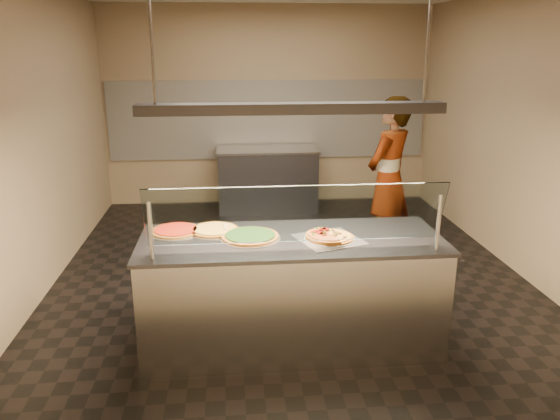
{
  "coord_description": "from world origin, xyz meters",
  "views": [
    {
      "loc": [
        -0.62,
        -5.48,
        2.39
      ],
      "look_at": [
        -0.19,
        -0.93,
        1.02
      ],
      "focal_mm": 35.0,
      "sensor_mm": 36.0,
      "label": 1
    }
  ],
  "objects": [
    {
      "name": "pizza_spinach",
      "position": [
        -0.47,
        -1.39,
        0.95
      ],
      "size": [
        0.48,
        0.48,
        0.03
      ],
      "color": "silver",
      "rests_on": "serving_counter"
    },
    {
      "name": "pizza_spatula",
      "position": [
        -0.63,
        -1.23,
        0.96
      ],
      "size": [
        0.18,
        0.23,
        0.02
      ],
      "color": "#B7B7BC",
      "rests_on": "pizza_spinach"
    },
    {
      "name": "half_pizza_pepperoni",
      "position": [
        0.06,
        -1.48,
        0.96
      ],
      "size": [
        0.3,
        0.42,
        0.05
      ],
      "color": "brown",
      "rests_on": "perforated_tray"
    },
    {
      "name": "pizza_cheese",
      "position": [
        -0.76,
        -1.19,
        0.94
      ],
      "size": [
        0.43,
        0.43,
        0.03
      ],
      "color": "silver",
      "rests_on": "serving_counter"
    },
    {
      "name": "serving_counter",
      "position": [
        -0.15,
        -1.41,
        0.47
      ],
      "size": [
        2.41,
        0.94,
        0.93
      ],
      "color": "#B7B7BC",
      "rests_on": "ground"
    },
    {
      "name": "wall_back",
      "position": [
        0.0,
        3.01,
        1.5
      ],
      "size": [
        5.0,
        0.02,
        3.0
      ],
      "primitive_type": "cube",
      "color": "#9A8663",
      "rests_on": "ground"
    },
    {
      "name": "half_pizza_sausage",
      "position": [
        0.23,
        -1.48,
        0.96
      ],
      "size": [
        0.3,
        0.42,
        0.04
      ],
      "color": "brown",
      "rests_on": "perforated_tray"
    },
    {
      "name": "wall_front",
      "position": [
        0.0,
        -3.01,
        1.5
      ],
      "size": [
        5.0,
        0.02,
        3.0
      ],
      "primitive_type": "cube",
      "color": "#9A8663",
      "rests_on": "ground"
    },
    {
      "name": "lamp_rod_right",
      "position": [
        0.85,
        -1.41,
        2.5
      ],
      "size": [
        0.02,
        0.02,
        1.01
      ],
      "primitive_type": "cylinder",
      "color": "#B7B7BC",
      "rests_on": "ceiling"
    },
    {
      "name": "sneeze_guard",
      "position": [
        -0.15,
        -1.75,
        1.23
      ],
      "size": [
        2.17,
        0.18,
        0.54
      ],
      "color": "#B7B7BC",
      "rests_on": "serving_counter"
    },
    {
      "name": "prep_table",
      "position": [
        -0.06,
        2.55,
        0.47
      ],
      "size": [
        1.5,
        0.74,
        0.93
      ],
      "color": "#424248",
      "rests_on": "ground"
    },
    {
      "name": "wall_right",
      "position": [
        2.51,
        0.0,
        1.5
      ],
      "size": [
        0.02,
        6.0,
        3.0
      ],
      "primitive_type": "cube",
      "color": "#9A8663",
      "rests_on": "ground"
    },
    {
      "name": "pizza_tomato",
      "position": [
        -1.08,
        -1.18,
        0.94
      ],
      "size": [
        0.43,
        0.43,
        0.03
      ],
      "color": "silver",
      "rests_on": "serving_counter"
    },
    {
      "name": "wall_left",
      "position": [
        -2.51,
        0.0,
        1.5
      ],
      "size": [
        0.02,
        6.0,
        3.0
      ],
      "primitive_type": "cube",
      "color": "#9A8663",
      "rests_on": "ground"
    },
    {
      "name": "tile_band",
      "position": [
        0.0,
        2.98,
        1.3
      ],
      "size": [
        4.9,
        0.02,
        1.2
      ],
      "primitive_type": "cube",
      "color": "silver",
      "rests_on": "wall_back"
    },
    {
      "name": "ground",
      "position": [
        0.0,
        0.0,
        -0.01
      ],
      "size": [
        5.0,
        6.0,
        0.02
      ],
      "primitive_type": "cube",
      "color": "black",
      "rests_on": "ground"
    },
    {
      "name": "perforated_tray",
      "position": [
        0.15,
        -1.48,
        0.94
      ],
      "size": [
        0.58,
        0.58,
        0.01
      ],
      "color": "silver",
      "rests_on": "serving_counter"
    },
    {
      "name": "heat_lamp_housing",
      "position": [
        -0.15,
        -1.41,
        1.95
      ],
      "size": [
        2.3,
        0.18,
        0.08
      ],
      "primitive_type": "cube",
      "color": "#424248",
      "rests_on": "ceiling"
    },
    {
      "name": "worker",
      "position": [
        1.18,
        0.45,
        0.94
      ],
      "size": [
        0.8,
        0.8,
        1.87
      ],
      "primitive_type": "imported",
      "rotation": [
        0.0,
        0.0,
        3.93
      ],
      "color": "#3C3B42",
      "rests_on": "ground"
    },
    {
      "name": "lamp_rod_left",
      "position": [
        -1.15,
        -1.41,
        2.5
      ],
      "size": [
        0.02,
        0.02,
        1.01
      ],
      "primitive_type": "cylinder",
      "color": "#B7B7BC",
      "rests_on": "ceiling"
    }
  ]
}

